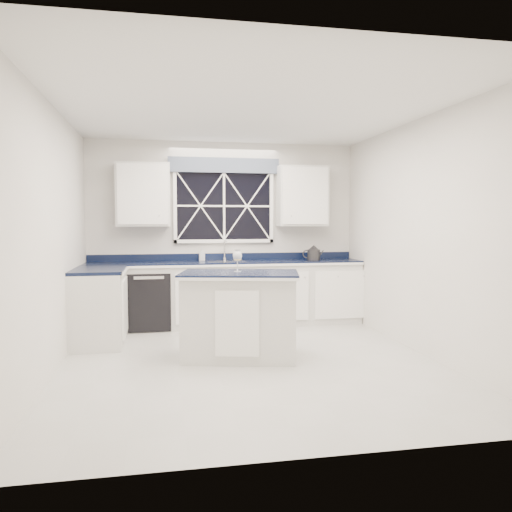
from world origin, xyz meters
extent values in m
plane|color=#B1B2AD|center=(0.00, 0.00, 0.00)|extent=(4.50, 4.50, 0.00)
cube|color=silver|center=(0.00, 2.25, 1.35)|extent=(4.00, 0.10, 2.70)
cube|color=silver|center=(0.00, 1.95, 0.45)|extent=(3.98, 0.60, 0.90)
cube|color=silver|center=(-1.70, 1.15, 0.45)|extent=(0.60, 1.00, 0.90)
cube|color=black|center=(0.00, 1.95, 0.92)|extent=(3.98, 0.64, 0.04)
cube|color=black|center=(-1.10, 1.95, 0.41)|extent=(0.60, 0.58, 0.82)
cube|color=black|center=(0.00, 2.22, 1.75)|extent=(1.40, 0.02, 1.00)
cube|color=slate|center=(0.00, 2.16, 2.35)|extent=(1.65, 0.04, 0.22)
cube|color=silver|center=(-1.18, 2.08, 1.90)|extent=(0.75, 0.34, 0.90)
cube|color=silver|center=(1.18, 2.08, 1.90)|extent=(0.75, 0.34, 0.90)
cylinder|color=silver|center=(0.00, 2.17, 0.96)|extent=(0.05, 0.05, 0.04)
cylinder|color=silver|center=(0.00, 2.17, 1.10)|extent=(0.02, 0.02, 0.28)
cylinder|color=silver|center=(0.00, 2.08, 1.23)|extent=(0.02, 0.18, 0.02)
cube|color=silver|center=(-0.08, 0.20, 0.46)|extent=(1.35, 0.97, 0.92)
cube|color=black|center=(-0.08, 0.20, 0.94)|extent=(1.43, 1.04, 0.04)
cube|color=#AFAFAA|center=(0.13, 1.35, 0.01)|extent=(1.29, 0.82, 0.01)
cube|color=black|center=(0.13, 1.35, 0.02)|extent=(1.14, 0.68, 0.01)
cylinder|color=#29292B|center=(1.32, 1.94, 1.02)|extent=(0.24, 0.24, 0.16)
cone|color=#29292B|center=(1.32, 1.94, 1.13)|extent=(0.19, 0.19, 0.07)
torus|color=#29292B|center=(1.22, 1.96, 1.03)|extent=(0.13, 0.05, 0.13)
cylinder|color=#29292B|center=(1.43, 1.91, 1.04)|extent=(0.08, 0.04, 0.10)
cylinder|color=silver|center=(-0.10, 0.24, 0.96)|extent=(0.08, 0.08, 0.01)
cylinder|color=silver|center=(-0.10, 0.24, 1.03)|extent=(0.01, 0.01, 0.13)
ellipsoid|color=silver|center=(-0.10, 0.24, 1.14)|extent=(0.10, 0.10, 0.13)
cylinder|color=#E9CB7B|center=(-0.10, 0.24, 1.12)|extent=(0.09, 0.09, 0.06)
imported|color=silver|center=(-0.34, 2.17, 1.03)|extent=(0.08, 0.09, 0.19)
camera|label=1|loc=(-0.93, -5.24, 1.52)|focal=35.00mm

